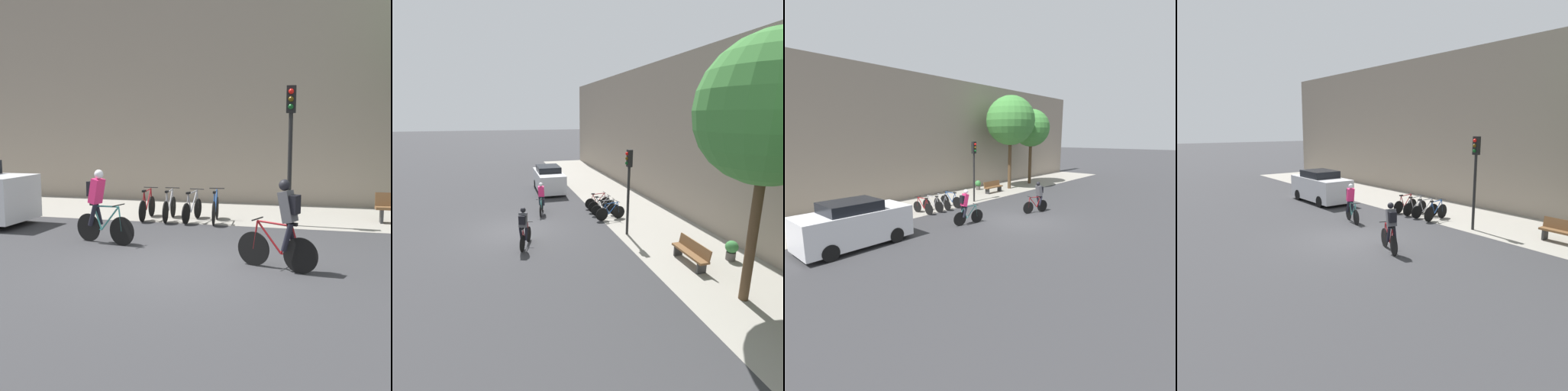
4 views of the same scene
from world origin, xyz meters
TOP-DOWN VIEW (x-y plane):
  - ground at (0.00, 0.00)m, footprint 200.00×200.00m
  - kerb_strip at (0.00, 6.75)m, footprint 44.00×4.50m
  - building_facade at (0.00, 9.30)m, footprint 44.00×0.60m
  - cyclist_pink at (-2.40, 1.59)m, footprint 1.66×0.58m
  - cyclist_grey at (2.13, 0.25)m, footprint 1.61×0.67m
  - parked_bike_0 at (-2.41, 4.97)m, footprint 0.46×1.63m
  - parked_bike_1 at (-1.69, 4.97)m, footprint 0.46×1.68m
  - parked_bike_2 at (-0.97, 4.97)m, footprint 0.46×1.65m
  - parked_bike_3 at (-0.25, 4.97)m, footprint 0.46×1.70m
  - traffic_light_pole at (1.90, 5.00)m, footprint 0.26×0.30m

SIDE VIEW (x-z plane):
  - ground at x=0.00m, z-range 0.00..0.00m
  - kerb_strip at x=0.00m, z-range 0.00..0.01m
  - parked_bike_2 at x=-0.97m, z-range -0.09..0.86m
  - parked_bike_0 at x=-2.41m, z-range -0.09..0.87m
  - parked_bike_1 at x=-1.69m, z-range -0.09..0.88m
  - parked_bike_3 at x=-0.25m, z-range -0.08..0.90m
  - cyclist_pink at x=-2.40m, z-range 0.05..1.84m
  - cyclist_grey at x=2.13m, z-range 0.05..1.84m
  - traffic_light_pole at x=1.90m, z-range 0.75..4.71m
  - building_facade at x=0.00m, z-range 0.00..8.56m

